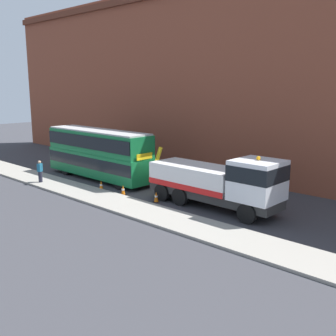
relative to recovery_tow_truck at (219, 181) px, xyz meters
The scene contains 9 objects.
ground_plane 6.07m from the recovery_tow_truck, behind, with size 120.00×120.00×0.00m, color #38383D.
near_kerb 7.04m from the recovery_tow_truck, 147.75° to the right, with size 60.00×2.80×0.15m, color gray.
building_facade 11.41m from the recovery_tow_truck, 127.47° to the left, with size 60.00×1.50×16.00m.
recovery_tow_truck is the anchor object (origin of this frame).
double_decker_bus 12.09m from the recovery_tow_truck, behind, with size 11.07×2.64×4.06m.
pedestrian_onlooker 14.63m from the recovery_tow_truck, 163.12° to the right, with size 0.41×0.47×1.71m.
traffic_cone_near_bus 9.34m from the recovery_tow_truck, 166.36° to the right, with size 0.36×0.36×0.72m.
traffic_cone_midway 7.19m from the recovery_tow_truck, 164.01° to the right, with size 0.36×0.36×0.72m.
traffic_cone_near_truck 4.40m from the recovery_tow_truck, 157.26° to the right, with size 0.36×0.36×0.72m.
Camera 1 is at (19.85, -20.17, 7.52)m, focal length 42.67 mm.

